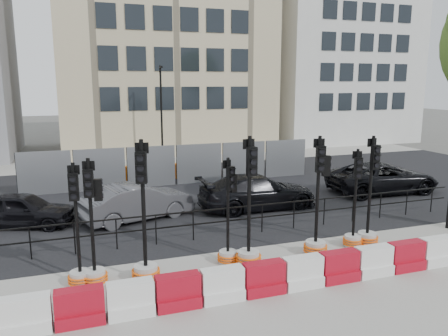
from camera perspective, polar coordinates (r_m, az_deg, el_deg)
name	(u,v)px	position (r m, az deg, el deg)	size (l,w,h in m)	color
ground	(242,250)	(13.55, 2.32, -10.59)	(120.00, 120.00, 0.00)	#51514C
sidewalk_near	(287,293)	(11.06, 8.17, -15.92)	(40.00, 6.00, 0.02)	gray
road	(186,194)	(19.92, -4.99, -3.44)	(40.00, 14.00, 0.03)	black
sidewalk_far	(152,161)	(28.54, -9.36, 0.91)	(40.00, 4.00, 0.02)	gray
building_cream	(161,28)	(34.57, -8.18, 17.67)	(15.00, 10.06, 18.00)	beige
building_white	(334,47)	(40.14, 14.19, 15.10)	(12.00, 9.06, 16.00)	silver
kerb_railing	(229,217)	(14.38, 0.61, -6.38)	(18.00, 0.04, 1.00)	black
heras_fencing	(172,169)	(22.43, -6.77, -0.07)	(14.33, 1.72, 2.00)	gray
lamp_post_far	(161,112)	(27.24, -8.17, 7.27)	(0.12, 0.56, 6.00)	black
barrier_row	(283,276)	(11.06, 7.74, -13.85)	(14.65, 0.50, 0.80)	#B00E1B
traffic_signal_a	(79,261)	(11.64, -18.37, -11.50)	(0.62, 0.62, 3.15)	silver
traffic_signal_b	(94,256)	(11.53, -16.61, -10.96)	(0.64, 0.64, 3.24)	silver
traffic_signal_c	(145,254)	(11.41, -10.26, -10.98)	(0.72, 0.72, 3.67)	silver
traffic_signal_d	(228,239)	(12.33, 0.58, -9.26)	(0.60, 0.60, 3.03)	silver
traffic_signal_e	(249,241)	(12.15, 3.27, -9.44)	(0.72, 0.72, 3.64)	silver
traffic_signal_f	(317,228)	(13.12, 12.02, -7.66)	(0.70, 0.70, 3.54)	silver
traffic_signal_g	(354,227)	(14.10, 16.56, -7.45)	(0.61, 0.61, 3.07)	silver
traffic_signal_h	(368,224)	(14.33, 18.32, -6.93)	(0.68, 0.68, 3.45)	silver
car_a	(22,210)	(16.95, -24.88, -4.97)	(3.89, 2.53, 1.23)	black
car_b	(137,202)	(16.44, -11.25, -4.36)	(4.39, 2.63, 1.37)	#494A4E
car_c	(258,192)	(17.57, 4.41, -3.12)	(4.84, 2.04, 1.40)	black
car_d	(383,178)	(21.32, 20.01, -1.19)	(5.20, 2.60, 1.42)	black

